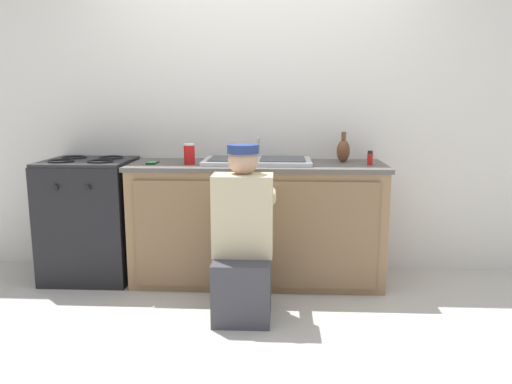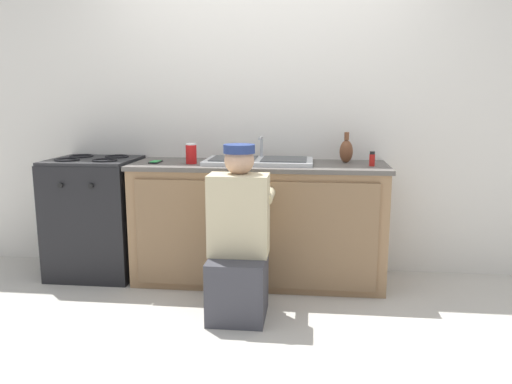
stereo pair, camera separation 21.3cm
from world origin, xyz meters
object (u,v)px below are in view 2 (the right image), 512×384
Objects in this scene: cell_phone at (156,162)px; vase_decorative at (346,151)px; plumber_person at (238,246)px; stove_range at (96,216)px; spice_bottle_red at (372,159)px; soda_cup_red at (191,154)px; sink_double_basin at (259,161)px.

cell_phone is 1.44m from vase_decorative.
plumber_person reaches higher than cell_phone.
plumber_person is 4.80× the size of vase_decorative.
stove_range is 4.09× the size of vase_decorative.
spice_bottle_red is (2.12, -0.07, 0.49)m from stove_range.
plumber_person is at bearing -132.99° from vase_decorative.
plumber_person is at bearing -40.13° from cell_phone.
vase_decorative reaches higher than cell_phone.
plumber_person reaches higher than soda_cup_red.
plumber_person is (-0.06, -0.66, -0.47)m from sink_double_basin.
vase_decorative is at bearing 9.06° from sink_double_basin.
plumber_person is 10.52× the size of spice_bottle_red.
plumber_person is 7.89× the size of cell_phone.
spice_bottle_red is 0.46× the size of vase_decorative.
vase_decorative is (1.43, 0.16, 0.08)m from cell_phone.
spice_bottle_red is (0.82, -0.07, 0.03)m from sink_double_basin.
soda_cup_red is (0.28, -0.03, 0.07)m from cell_phone.
vase_decorative reaches higher than spice_bottle_red.
soda_cup_red is at bearing -5.47° from stove_range.
soda_cup_red is at bearing -179.49° from spice_bottle_red.
plumber_person is 0.90m from soda_cup_red.
soda_cup_red is (-1.15, -0.18, -0.01)m from vase_decorative.
plumber_person is 7.26× the size of soda_cup_red.
soda_cup_red is at bearing 126.90° from plumber_person.
stove_range is at bearing 178.25° from spice_bottle_red.
sink_double_basin is at bearing 9.00° from soda_cup_red.
stove_range is 0.69m from cell_phone.
spice_bottle_red is at bearing -4.67° from sink_double_basin.
soda_cup_red is at bearing -171.00° from sink_double_basin.
stove_range is at bearing 152.00° from plumber_person.
stove_range is 0.85× the size of plumber_person.
vase_decorative is (0.65, 0.10, 0.07)m from sink_double_basin.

